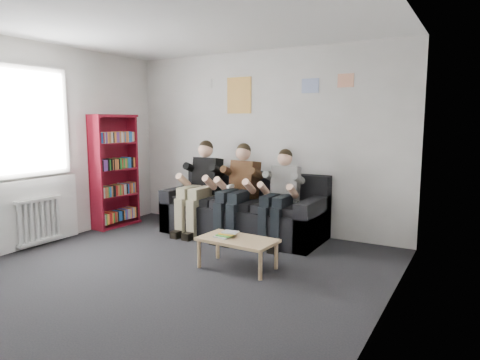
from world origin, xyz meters
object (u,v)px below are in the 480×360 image
object	(u,v)px
person_middle	(237,191)
bookshelf	(115,171)
sofa	(244,213)
person_left	(199,187)
coffee_table	(237,242)
person_right	(279,197)

from	to	relation	value
person_middle	bookshelf	bearing A→B (deg)	-163.30
sofa	person_left	size ratio (longest dim) A/B	1.71
sofa	coffee_table	bearing A→B (deg)	-63.88
bookshelf	person_right	xyz separation A→B (m)	(2.68, 0.33, -0.22)
person_right	sofa	bearing A→B (deg)	156.67
person_middle	person_right	bearing A→B (deg)	7.83
bookshelf	person_right	size ratio (longest dim) A/B	1.37
sofa	bookshelf	xyz separation A→B (m)	(-2.03, -0.54, 0.55)
person_left	person_middle	bearing A→B (deg)	-0.97
bookshelf	person_middle	world-z (taller)	bookshelf
person_left	person_right	bearing A→B (deg)	-0.84
coffee_table	person_right	xyz separation A→B (m)	(0.01, 1.11, 0.35)
bookshelf	coffee_table	distance (m)	2.84
sofa	bookshelf	size ratio (longest dim) A/B	1.33
person_left	sofa	bearing A→B (deg)	16.62
bookshelf	person_right	distance (m)	2.71
coffee_table	person_left	xyz separation A→B (m)	(-1.30, 1.10, 0.38)
coffee_table	person_left	world-z (taller)	person_left
coffee_table	person_middle	xyz separation A→B (m)	(-0.64, 1.10, 0.37)
sofa	person_left	bearing A→B (deg)	-162.31
person_middle	person_right	size ratio (longest dim) A/B	1.05
person_left	bookshelf	bearing A→B (deg)	-167.64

